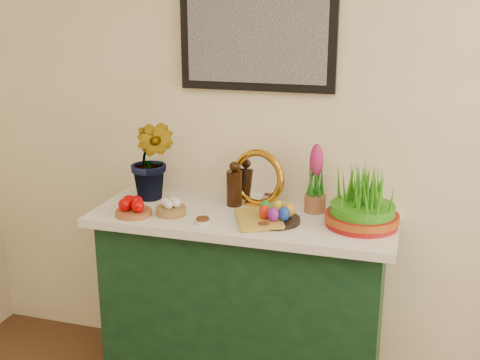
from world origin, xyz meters
name	(u,v)px	position (x,y,z in m)	size (l,w,h in m)	color
room	(216,128)	(0.06, 0.11, 1.70)	(4.50, 4.54, 2.72)	#4E2F1B
sideboard	(243,305)	(-0.46, 2.00, 0.42)	(1.30, 0.45, 0.85)	#163E1D
tablecloth	(243,218)	(-0.46, 2.00, 0.87)	(1.40, 0.55, 0.04)	white
hyacinth_green	(152,147)	(-0.95, 2.09, 1.16)	(0.27, 0.23, 0.53)	#1B6716
apple_bowl	(133,208)	(-0.94, 1.85, 0.93)	(0.21, 0.21, 0.08)	#A2592E
garlic_basket	(171,208)	(-0.78, 1.91, 0.92)	(0.17, 0.17, 0.08)	#A17B41
vinegar_cruet	(234,186)	(-0.54, 2.12, 0.99)	(0.07, 0.07, 0.22)	black
mirror	(258,179)	(-0.43, 2.15, 1.02)	(0.28, 0.13, 0.28)	orange
book	(237,219)	(-0.46, 1.89, 0.91)	(0.18, 0.26, 0.04)	gold
spice_dish_left	(203,221)	(-0.60, 1.84, 0.90)	(0.07, 0.07, 0.03)	silver
spice_dish_right	(263,226)	(-0.33, 1.85, 0.90)	(0.06, 0.06, 0.03)	silver
egg_plate	(276,215)	(-0.29, 1.95, 0.92)	(0.25, 0.25, 0.09)	black
hyacinth_pink	(316,182)	(-0.15, 2.14, 1.04)	(0.10, 0.10, 0.33)	#985E39
wheatgrass_sabzeh	(363,200)	(0.08, 2.01, 1.01)	(0.33, 0.33, 0.27)	maroon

